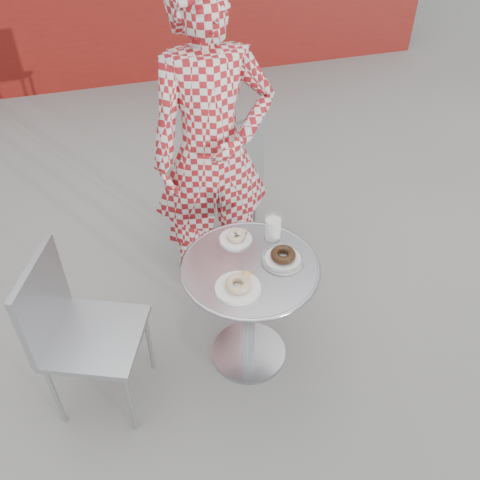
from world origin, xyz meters
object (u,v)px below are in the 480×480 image
object	(u,v)px
bistro_table	(250,290)
chair_left	(100,360)
seated_person	(212,152)
milk_cup	(273,228)
plate_far	(236,237)
plate_checker	(283,257)
chair_far	(215,203)
plate_near	(238,285)

from	to	relation	value
bistro_table	chair_left	size ratio (longest dim) A/B	0.76
seated_person	milk_cup	world-z (taller)	seated_person
plate_far	plate_checker	xyz separation A→B (m)	(0.17, -0.20, 0.00)
chair_far	plate_far	xyz separation A→B (m)	(-0.08, -0.81, 0.40)
plate_far	plate_near	bearing A→B (deg)	-103.97
chair_far	bistro_table	bearing A→B (deg)	66.23
seated_person	plate_checker	world-z (taller)	seated_person
plate_far	plate_near	size ratio (longest dim) A/B	0.78
plate_far	plate_near	distance (m)	0.33
chair_left	plate_near	world-z (taller)	chair_left
chair_left	plate_far	xyz separation A→B (m)	(0.75, 0.23, 0.42)
chair_left	plate_near	size ratio (longest dim) A/B	4.30
plate_near	plate_checker	world-z (taller)	same
chair_far	plate_checker	distance (m)	1.09
plate_near	chair_far	bearing A→B (deg)	81.97
chair_left	milk_cup	size ratio (longest dim) A/B	6.68
bistro_table	milk_cup	xyz separation A→B (m)	(0.17, 0.17, 0.23)
plate_near	plate_checker	bearing A→B (deg)	25.74
bistro_table	plate_near	size ratio (longest dim) A/B	3.27
chair_left	plate_far	size ratio (longest dim) A/B	5.50
plate_checker	chair_far	bearing A→B (deg)	95.35
bistro_table	plate_far	distance (m)	0.27
chair_far	plate_near	bearing A→B (deg)	62.03
bistro_table	plate_checker	size ratio (longest dim) A/B	3.23
chair_left	plate_checker	xyz separation A→B (m)	(0.93, 0.03, 0.42)
chair_left	plate_near	bearing A→B (deg)	-75.24
seated_person	milk_cup	distance (m)	0.54
plate_checker	milk_cup	size ratio (longest dim) A/B	1.57
chair_left	plate_far	world-z (taller)	chair_left
plate_far	milk_cup	world-z (taller)	milk_cup
bistro_table	plate_near	distance (m)	0.24
plate_checker	plate_near	bearing A→B (deg)	-154.26
milk_cup	plate_checker	bearing A→B (deg)	-91.72
seated_person	plate_checker	bearing A→B (deg)	-75.48
bistro_table	seated_person	world-z (taller)	seated_person
plate_checker	seated_person	bearing A→B (deg)	105.45
seated_person	plate_near	bearing A→B (deg)	-96.46
chair_left	milk_cup	xyz separation A→B (m)	(0.93, 0.20, 0.46)
plate_near	milk_cup	world-z (taller)	milk_cup
chair_left	plate_checker	size ratio (longest dim) A/B	4.25
chair_left	bistro_table	bearing A→B (deg)	-65.13
bistro_table	plate_far	xyz separation A→B (m)	(-0.01, 0.20, 0.18)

